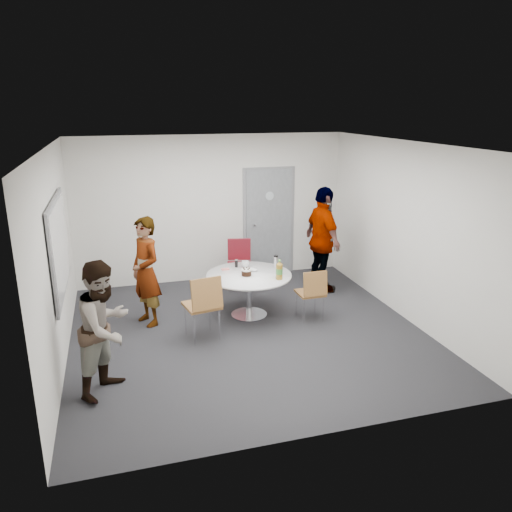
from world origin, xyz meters
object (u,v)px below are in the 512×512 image
object	(u,v)px
door	(269,222)
whiteboard	(59,247)
table	(250,280)
chair_near_left	(204,301)
person_main	(146,272)
chair_far	(239,259)
chair_near_right	(312,290)
person_right	(323,240)
person_left	(105,328)

from	to	relation	value
door	whiteboard	world-z (taller)	door
whiteboard	table	xyz separation A→B (m)	(2.66, 0.38, -0.85)
chair_near_left	whiteboard	bearing A→B (deg)	160.79
door	person_main	xyz separation A→B (m)	(-2.46, -1.74, -0.20)
chair_far	door	bearing A→B (deg)	-125.42
person_main	table	bearing A→B (deg)	58.94
whiteboard	chair_near_right	distance (m)	3.65
whiteboard	table	distance (m)	2.82
whiteboard	chair_near_left	world-z (taller)	whiteboard
whiteboard	person_main	world-z (taller)	whiteboard
chair_far	person_main	xyz separation A→B (m)	(-1.70, -1.07, 0.27)
table	person_main	size ratio (longest dim) A/B	0.80
chair_far	chair_near_right	bearing A→B (deg)	126.43
table	person_right	size ratio (longest dim) A/B	0.70
table	chair_far	distance (m)	1.24
table	chair_near_left	size ratio (longest dim) A/B	1.37
person_main	chair_near_left	bearing A→B (deg)	15.87
door	person_right	bearing A→B (deg)	-63.23
table	person_main	bearing A→B (deg)	174.23
whiteboard	person_left	bearing A→B (deg)	-67.49
chair_near_left	chair_far	world-z (taller)	chair_near_left
table	person_left	world-z (taller)	person_left
person_left	person_right	xyz separation A→B (m)	(3.66, 2.31, 0.14)
door	table	bearing A→B (deg)	-115.23
table	door	bearing A→B (deg)	64.77
chair_far	person_left	size ratio (longest dim) A/B	0.57
chair_near_left	person_right	bearing A→B (deg)	19.48
chair_far	person_main	size ratio (longest dim) A/B	0.55
door	chair_near_right	xyz separation A→B (m)	(-0.04, -2.35, -0.53)
table	chair_near_right	distance (m)	0.97
whiteboard	chair_near_right	size ratio (longest dim) A/B	2.31
door	whiteboard	bearing A→B (deg)	-147.34
door	chair_far	bearing A→B (deg)	-138.68
chair_far	person_right	bearing A→B (deg)	171.89
door	chair_near_right	size ratio (longest dim) A/B	2.57
chair_near_right	person_left	distance (m)	3.24
whiteboard	table	bearing A→B (deg)	8.14
chair_near_left	person_main	size ratio (longest dim) A/B	0.58
chair_near_left	person_left	distance (m)	1.63
chair_near_left	chair_near_right	bearing A→B (deg)	-3.34
whiteboard	person_right	size ratio (longest dim) A/B	1.01
door	chair_far	distance (m)	1.12
chair_near_right	person_main	distance (m)	2.52
person_left	person_main	bearing A→B (deg)	18.62
chair_far	person_left	xyz separation A→B (m)	(-2.29, -2.85, 0.24)
person_main	person_left	xyz separation A→B (m)	(-0.59, -1.77, -0.03)
person_main	person_left	bearing A→B (deg)	-43.60
chair_near_left	chair_near_right	world-z (taller)	chair_near_left
table	person_right	world-z (taller)	person_right
whiteboard	table	size ratio (longest dim) A/B	1.44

